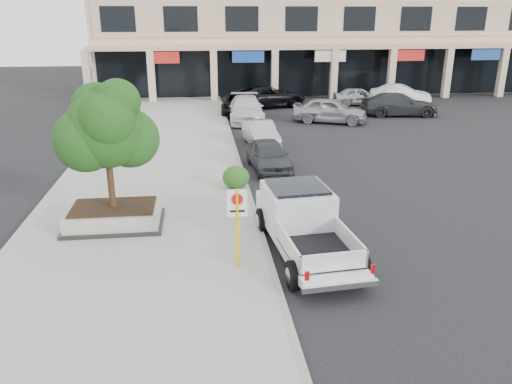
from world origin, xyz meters
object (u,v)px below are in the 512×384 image
Objects in this scene: planter at (114,216)px; lot_car_a at (330,110)px; curb_car_b at (261,134)px; pickup_truck at (307,226)px; no_parking_sign at (237,218)px; lot_car_e at (359,96)px; curb_car_a at (269,156)px; planter_tree at (111,128)px; lot_car_d at (267,96)px; lot_car_f at (400,95)px; curb_car_d at (239,103)px; curb_car_c at (246,109)px; lot_car_c at (399,104)px; lot_car_b at (401,99)px.

planter is 20.06m from lot_car_a.
pickup_truck is at bearing -96.52° from curb_car_b.
lot_car_e is (11.84, 26.12, -0.93)m from no_parking_sign.
curb_car_a reaches higher than planter.
planter_tree is (0.13, 0.15, 2.94)m from planter.
planter is 1.39× the size of no_parking_sign.
lot_car_d is 1.27× the size of lot_car_f.
curb_car_c is at bearing -78.65° from curb_car_d.
lot_car_d is at bearing 69.27° from lot_car_c.
lot_car_d is 7.36m from lot_car_e.
lot_car_f is (1.85, 4.37, -0.01)m from lot_car_c.
lot_car_b is at bearing -34.86° from lot_car_a.
lot_car_c is (13.35, 21.59, -0.84)m from no_parking_sign.
lot_car_c reaches higher than planter.
planter_tree reaches higher than lot_car_b.
lot_car_c is (17.22, 18.18, 0.31)m from planter.
lot_car_e is at bearing 55.36° from planter_tree.
curb_car_c is at bearing 70.57° from planter.
pickup_truck is 1.40× the size of lot_car_b.
lot_car_e reaches higher than curb_car_a.
curb_car_a is 11.64m from lot_car_a.
lot_car_e is at bearing 46.87° from curb_car_b.
lot_car_d is at bearing 70.05° from curb_car_c.
lot_car_c is at bearing 152.52° from lot_car_b.
lot_car_e is (4.06, 6.38, -0.13)m from lot_car_a.
curb_car_c is at bearing 140.46° from lot_car_d.
planter is 25.04m from lot_car_c.
lot_car_c is 0.90× the size of lot_car_d.
lot_car_d reaches higher than curb_car_c.
lot_car_c reaches higher than curb_car_a.
curb_car_c is at bearing 84.26° from pickup_truck.
lot_car_d is (8.35, 22.65, 0.36)m from planter.
no_parking_sign reaches higher than lot_car_b.
lot_car_f reaches higher than curb_car_a.
lot_car_a is at bearing 152.43° from lot_car_f.
pickup_truck is 26.57m from lot_car_b.
curb_car_c is 13.85m from lot_car_f.
planter is 29.54m from lot_car_f.
curb_car_d reaches higher than curb_car_b.
curb_car_c reaches higher than lot_car_f.
planter_tree is 0.69× the size of pickup_truck.
no_parking_sign is at bearing 153.65° from lot_car_d.
lot_car_f is at bearing 49.79° from planter.
planter_tree is at bearing -139.39° from curb_car_a.
lot_car_b is 1.76m from lot_car_f.
lot_car_d is at bearing 69.76° from planter.
curb_car_d is 1.07× the size of lot_car_a.
planter is 0.80× the size of planter_tree.
curb_car_b is 0.86× the size of lot_car_f.
lot_car_f reaches higher than curb_car_d.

